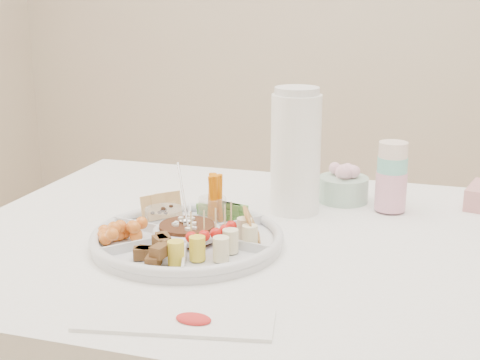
% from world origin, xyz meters
% --- Properties ---
extents(party_tray, '(0.45, 0.45, 0.04)m').
position_xyz_m(party_tray, '(-0.24, -0.09, 0.78)').
color(party_tray, white).
rests_on(party_tray, dining_table).
extents(bean_dip, '(0.13, 0.13, 0.04)m').
position_xyz_m(bean_dip, '(-0.24, -0.09, 0.79)').
color(bean_dip, brown).
rests_on(bean_dip, party_tray).
extents(tortillas, '(0.10, 0.10, 0.05)m').
position_xyz_m(tortillas, '(-0.12, -0.05, 0.80)').
color(tortillas, '#B3792D').
rests_on(tortillas, party_tray).
extents(carrot_cucumber, '(0.14, 0.14, 0.11)m').
position_xyz_m(carrot_cucumber, '(-0.22, 0.03, 0.82)').
color(carrot_cucumber, '#D26500').
rests_on(carrot_cucumber, party_tray).
extents(pita_raisins, '(0.13, 0.13, 0.06)m').
position_xyz_m(pita_raisins, '(-0.34, -0.01, 0.80)').
color(pita_raisins, '#ECC87A').
rests_on(pita_raisins, party_tray).
extents(cherries, '(0.14, 0.14, 0.05)m').
position_xyz_m(cherries, '(-0.37, -0.14, 0.79)').
color(cherries, orange).
rests_on(cherries, party_tray).
extents(granola_chunks, '(0.12, 0.12, 0.05)m').
position_xyz_m(granola_chunks, '(-0.27, -0.22, 0.79)').
color(granola_chunks, '#442916').
rests_on(granola_chunks, party_tray).
extents(banana_tomato, '(0.12, 0.12, 0.08)m').
position_xyz_m(banana_tomato, '(-0.15, -0.18, 0.82)').
color(banana_tomato, '#DCCE5B').
rests_on(banana_tomato, party_tray).
extents(cup_stack, '(0.09, 0.09, 0.20)m').
position_xyz_m(cup_stack, '(0.12, 0.25, 0.86)').
color(cup_stack, silver).
rests_on(cup_stack, dining_table).
extents(thermos, '(0.12, 0.12, 0.30)m').
position_xyz_m(thermos, '(-0.09, 0.19, 0.91)').
color(thermos, white).
rests_on(thermos, dining_table).
extents(flower_bowl, '(0.15, 0.15, 0.09)m').
position_xyz_m(flower_bowl, '(0.01, 0.30, 0.80)').
color(flower_bowl, '#9DDBAD').
rests_on(flower_bowl, dining_table).
extents(placemat, '(0.32, 0.16, 0.01)m').
position_xyz_m(placemat, '(-0.14, -0.40, 0.76)').
color(placemat, white).
rests_on(placemat, dining_table).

